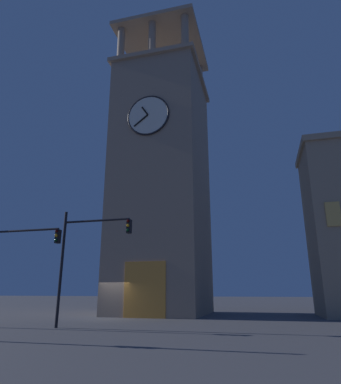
% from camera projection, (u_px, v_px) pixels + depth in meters
% --- Properties ---
extents(ground_plane, '(200.00, 200.00, 0.00)m').
position_uv_depth(ground_plane, '(108.00, 318.00, 23.85)').
color(ground_plane, '#4C4C51').
extents(clocktower, '(8.10, 9.53, 30.32)m').
position_uv_depth(clocktower, '(163.00, 181.00, 31.47)').
color(clocktower, gray).
rests_on(clocktower, ground_plane).
extents(traffic_signal_near, '(4.65, 0.41, 5.78)m').
position_uv_depth(traffic_signal_near, '(10.00, 254.00, 18.85)').
color(traffic_signal_near, black).
rests_on(traffic_signal_near, ground_plane).
extents(traffic_signal_mid, '(4.13, 0.41, 6.27)m').
position_uv_depth(traffic_signal_mid, '(83.00, 249.00, 18.55)').
color(traffic_signal_mid, black).
rests_on(traffic_signal_mid, ground_plane).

